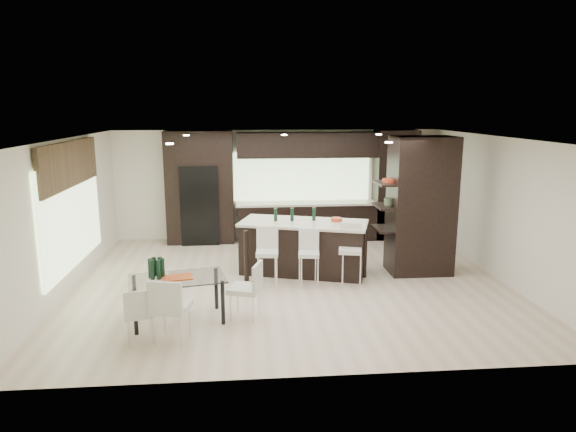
{
  "coord_description": "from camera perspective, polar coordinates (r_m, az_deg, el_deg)",
  "views": [
    {
      "loc": [
        -0.87,
        -9.2,
        3.23
      ],
      "look_at": [
        0.0,
        0.6,
        1.15
      ],
      "focal_mm": 32.0,
      "sensor_mm": 36.0,
      "label": 1
    }
  ],
  "objects": [
    {
      "name": "stone_accent",
      "position": [
        9.93,
        -23.1,
        5.32
      ],
      "size": [
        0.08,
        3.0,
        0.8
      ],
      "primitive_type": "cube",
      "color": "brown",
      "rests_on": "left_wall"
    },
    {
      "name": "stool_mid",
      "position": [
        9.46,
        2.31,
        -5.34
      ],
      "size": [
        0.42,
        0.42,
        0.84
      ],
      "primitive_type": "cube",
      "rotation": [
        0.0,
        0.0,
        -0.13
      ],
      "color": "silver",
      "rests_on": "ground"
    },
    {
      "name": "refrigerator",
      "position": [
        12.57,
        -9.69,
        1.32
      ],
      "size": [
        0.9,
        0.68,
        1.9
      ],
      "primitive_type": "cube",
      "color": "black",
      "rests_on": "ground"
    },
    {
      "name": "window_back",
      "position": [
        12.85,
        1.54,
        4.43
      ],
      "size": [
        3.4,
        0.04,
        1.2
      ],
      "primitive_type": "cube",
      "color": "#B2D199",
      "rests_on": "back_wall"
    },
    {
      "name": "left_wall",
      "position": [
        9.9,
        -23.41,
        -0.01
      ],
      "size": [
        0.02,
        7.0,
        2.7
      ],
      "primitive_type": "cube",
      "color": "white",
      "rests_on": "ground"
    },
    {
      "name": "kitchen_island",
      "position": [
        10.21,
        1.73,
        -3.46
      ],
      "size": [
        2.69,
        1.76,
        1.04
      ],
      "primitive_type": "cube",
      "rotation": [
        0.0,
        0.0,
        -0.3
      ],
      "color": "black",
      "rests_on": "ground"
    },
    {
      "name": "stool_left",
      "position": [
        9.38,
        -2.33,
        -5.32
      ],
      "size": [
        0.43,
        0.43,
        0.9
      ],
      "primitive_type": "cube",
      "rotation": [
        0.0,
        0.0,
        -0.08
      ],
      "color": "silver",
      "rests_on": "ground"
    },
    {
      "name": "back_wall",
      "position": [
        12.87,
        -1.15,
        3.54
      ],
      "size": [
        8.0,
        0.02,
        2.7
      ],
      "primitive_type": "cube",
      "color": "white",
      "rests_on": "ground"
    },
    {
      "name": "dining_table",
      "position": [
        8.15,
        -12.1,
        -9.07
      ],
      "size": [
        1.56,
        1.08,
        0.69
      ],
      "primitive_type": "cube",
      "rotation": [
        0.0,
        0.0,
        0.2
      ],
      "color": "white",
      "rests_on": "ground"
    },
    {
      "name": "ground",
      "position": [
        9.79,
        0.31,
        -7.33
      ],
      "size": [
        8.0,
        8.0,
        0.0
      ],
      "primitive_type": "plane",
      "color": "beige",
      "rests_on": "ground"
    },
    {
      "name": "chair_near",
      "position": [
        7.45,
        -12.8,
        -10.35
      ],
      "size": [
        0.57,
        0.57,
        0.88
      ],
      "primitive_type": "cube",
      "rotation": [
        0.0,
        0.0,
        -0.23
      ],
      "color": "silver",
      "rests_on": "ground"
    },
    {
      "name": "right_wall",
      "position": [
        10.58,
        22.44,
        0.79
      ],
      "size": [
        0.02,
        7.0,
        2.7
      ],
      "primitive_type": "cube",
      "color": "white",
      "rests_on": "ground"
    },
    {
      "name": "stool_right",
      "position": [
        9.56,
        6.89,
        -4.99
      ],
      "size": [
        0.48,
        0.48,
        0.92
      ],
      "primitive_type": "cube",
      "rotation": [
        0.0,
        0.0,
        -0.2
      ],
      "color": "silver",
      "rests_on": "ground"
    },
    {
      "name": "ceiling",
      "position": [
        9.25,
        0.33,
        8.66
      ],
      "size": [
        8.0,
        7.0,
        0.02
      ],
      "primitive_type": "cube",
      "color": "white",
      "rests_on": "ground"
    },
    {
      "name": "floor_vase",
      "position": [
        10.51,
        12.67,
        -2.88
      ],
      "size": [
        0.5,
        0.5,
        1.19
      ],
      "primitive_type": null,
      "rotation": [
        0.0,
        0.0,
        0.16
      ],
      "color": "#48573D",
      "rests_on": "ground"
    },
    {
      "name": "back_cabinetry",
      "position": [
        12.58,
        1.23,
        3.35
      ],
      "size": [
        6.8,
        0.68,
        2.7
      ],
      "primitive_type": "cube",
      "color": "black",
      "rests_on": "ground"
    },
    {
      "name": "window_left",
      "position": [
        10.07,
        -22.84,
        0.23
      ],
      "size": [
        0.04,
        3.2,
        1.9
      ],
      "primitive_type": "cube",
      "color": "#B2D199",
      "rests_on": "left_wall"
    },
    {
      "name": "partition_column",
      "position": [
        10.38,
        14.56,
        1.12
      ],
      "size": [
        1.2,
        0.8,
        2.7
      ],
      "primitive_type": "cube",
      "color": "black",
      "rests_on": "ground"
    },
    {
      "name": "ceiling_spots",
      "position": [
        9.5,
        0.19,
        8.62
      ],
      "size": [
        4.0,
        3.0,
        0.02
      ],
      "primitive_type": "cube",
      "color": "white",
      "rests_on": "ceiling"
    },
    {
      "name": "bench",
      "position": [
        11.38,
        -0.87,
        -3.38
      ],
      "size": [
        1.25,
        0.77,
        0.45
      ],
      "primitive_type": "cube",
      "rotation": [
        0.0,
        0.0,
        0.3
      ],
      "color": "black",
      "rests_on": "ground"
    },
    {
      "name": "chair_end",
      "position": [
        8.06,
        -4.81,
        -8.52
      ],
      "size": [
        0.57,
        0.57,
        0.84
      ],
      "primitive_type": "cube",
      "rotation": [
        0.0,
        0.0,
        1.27
      ],
      "color": "silver",
      "rests_on": "ground"
    },
    {
      "name": "chair_far",
      "position": [
        7.58,
        -16.15,
        -10.68
      ],
      "size": [
        0.49,
        0.49,
        0.75
      ],
      "primitive_type": "cube",
      "rotation": [
        0.0,
        0.0,
        0.23
      ],
      "color": "silver",
      "rests_on": "ground"
    }
  ]
}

